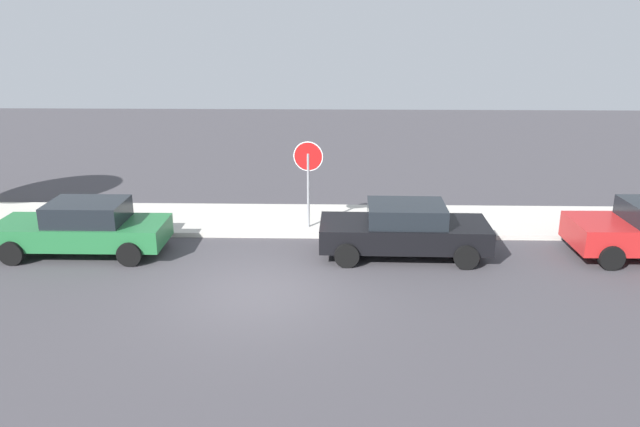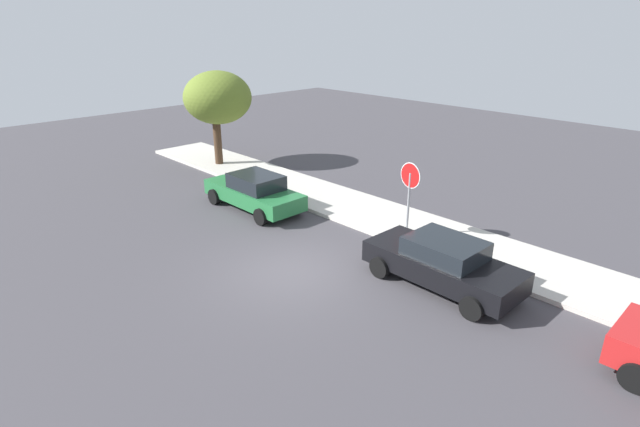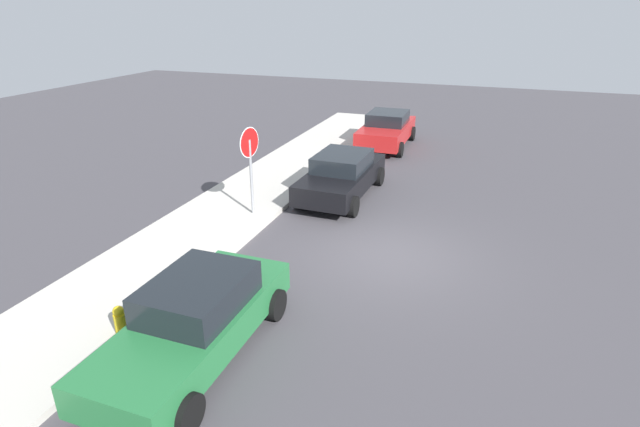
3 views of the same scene
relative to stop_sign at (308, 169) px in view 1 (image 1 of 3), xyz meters
The scene contains 6 objects.
ground_plane 4.89m from the stop_sign, 102.36° to the right, with size 60.00×60.00×0.00m, color #423F44.
sidewalk_curb 2.23m from the stop_sign, 138.90° to the left, with size 32.00×2.98×0.14m, color beige.
stop_sign is the anchor object (origin of this frame).
parked_car_black 3.46m from the stop_sign, 35.89° to the right, with size 4.49×2.05×1.44m.
parked_car_green 6.40m from the stop_sign, 161.71° to the right, with size 4.52×1.93×1.46m.
fire_hydrant 6.30m from the stop_sign, behind, with size 0.30×0.22×0.72m.
Camera 1 is at (1.75, -13.26, 6.16)m, focal length 35.00 mm.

